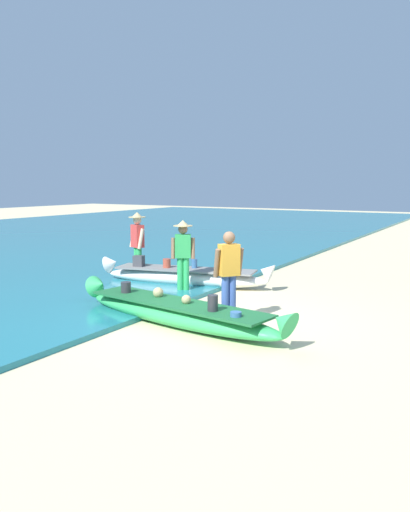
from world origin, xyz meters
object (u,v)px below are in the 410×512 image
object	(u,v)px
boat_green_foreground	(177,312)
boat_white_midground	(185,276)
person_tourist_customer	(229,272)
person_vendor_hatted	(183,251)
person_vendor_assistant	(138,242)

from	to	relation	value
boat_green_foreground	boat_white_midground	xyz separation A→B (m)	(-1.82, 3.10, 0.01)
boat_green_foreground	person_tourist_customer	distance (m)	1.20
person_vendor_hatted	person_vendor_assistant	world-z (taller)	person_vendor_assistant
boat_green_foreground	person_vendor_hatted	xyz separation A→B (m)	(-1.35, 2.31, 0.76)
person_vendor_hatted	boat_green_foreground	bearing A→B (deg)	-59.62
boat_green_foreground	person_vendor_assistant	size ratio (longest dim) A/B	2.66
person_vendor_assistant	person_tourist_customer	bearing A→B (deg)	-31.28
person_tourist_customer	person_vendor_assistant	distance (m)	4.64
person_tourist_customer	person_vendor_assistant	bearing A→B (deg)	148.72
boat_green_foreground	person_vendor_assistant	distance (m)	4.44
person_tourist_customer	boat_green_foreground	bearing A→B (deg)	-143.62
boat_green_foreground	boat_white_midground	bearing A→B (deg)	120.42
boat_white_midground	person_vendor_assistant	size ratio (longest dim) A/B	2.48
boat_green_foreground	person_tourist_customer	size ratio (longest dim) A/B	2.84
boat_white_midground	person_vendor_hatted	size ratio (longest dim) A/B	2.62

